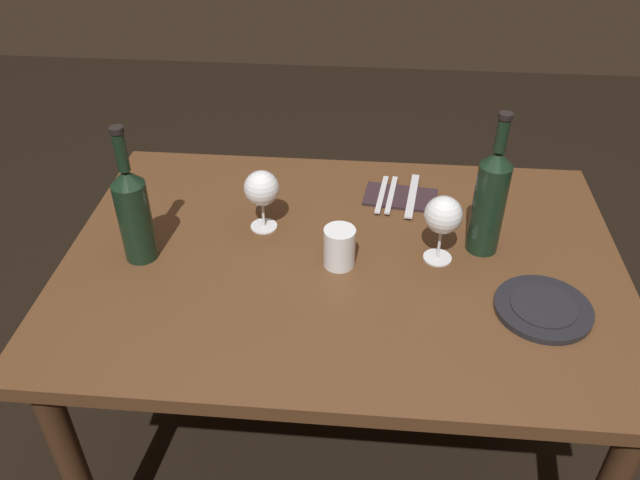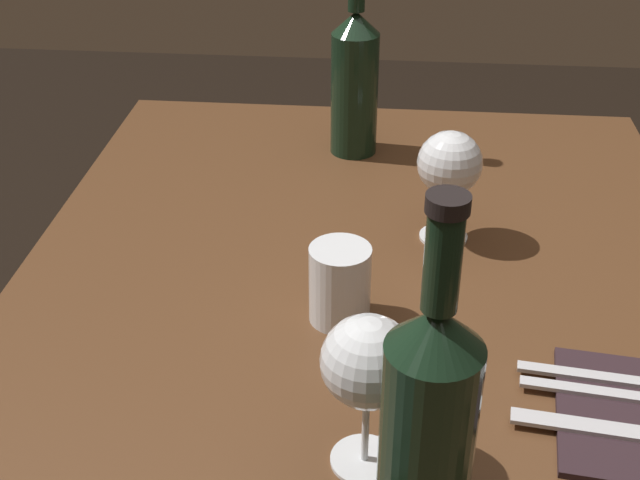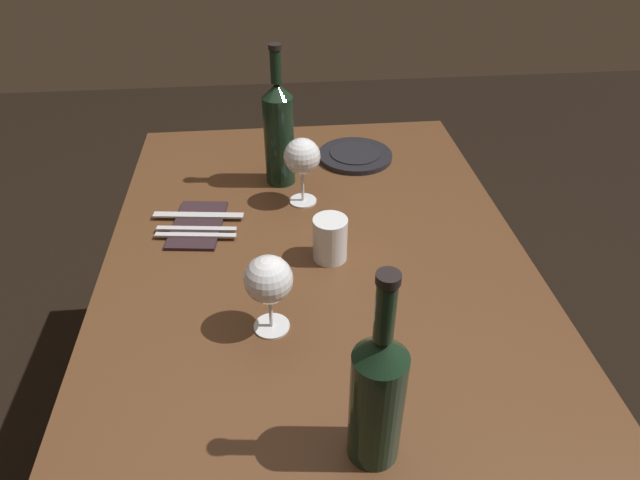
% 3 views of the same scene
% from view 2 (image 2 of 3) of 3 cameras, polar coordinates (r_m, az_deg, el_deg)
% --- Properties ---
extents(dining_table, '(1.30, 0.90, 0.74)m').
position_cam_2_polar(dining_table, '(1.07, 2.68, -9.37)').
color(dining_table, '#56351E').
rests_on(dining_table, ground).
extents(wine_glass_left, '(0.09, 0.09, 0.17)m').
position_cam_2_polar(wine_glass_left, '(0.76, 3.24, -8.32)').
color(wine_glass_left, white).
rests_on(wine_glass_left, dining_table).
extents(wine_glass_right, '(0.09, 0.09, 0.16)m').
position_cam_2_polar(wine_glass_right, '(1.13, 8.69, 4.95)').
color(wine_glass_right, white).
rests_on(wine_glass_right, dining_table).
extents(wine_bottle, '(0.08, 0.08, 0.33)m').
position_cam_2_polar(wine_bottle, '(1.36, 2.34, 10.77)').
color(wine_bottle, black).
rests_on(wine_bottle, dining_table).
extents(wine_bottle_second, '(0.07, 0.07, 0.35)m').
position_cam_2_polar(wine_bottle_second, '(0.67, 7.18, -13.10)').
color(wine_bottle_second, black).
rests_on(wine_bottle_second, dining_table).
extents(water_tumbler, '(0.07, 0.07, 0.10)m').
position_cam_2_polar(water_tumbler, '(0.99, 1.34, -3.25)').
color(water_tumbler, white).
rests_on(water_tumbler, dining_table).
extents(folded_napkin, '(0.20, 0.13, 0.01)m').
position_cam_2_polar(folded_napkin, '(0.93, 18.98, -11.03)').
color(folded_napkin, '#2D1E23').
rests_on(folded_napkin, dining_table).
extents(fork_inner, '(0.04, 0.18, 0.00)m').
position_cam_2_polar(fork_inner, '(0.95, 18.76, -9.72)').
color(fork_inner, silver).
rests_on(fork_inner, folded_napkin).
extents(fork_outer, '(0.04, 0.18, 0.00)m').
position_cam_2_polar(fork_outer, '(0.96, 18.48, -8.75)').
color(fork_outer, silver).
rests_on(fork_outer, folded_napkin).
extents(table_knife, '(0.05, 0.21, 0.00)m').
position_cam_2_polar(table_knife, '(0.91, 19.42, -12.00)').
color(table_knife, silver).
rests_on(table_knife, folded_napkin).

